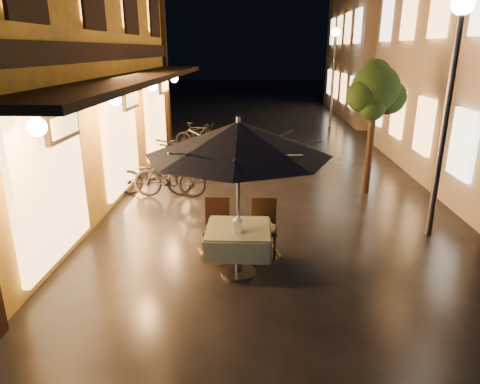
{
  "coord_description": "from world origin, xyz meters",
  "views": [
    {
      "loc": [
        -0.28,
        -5.63,
        3.36
      ],
      "look_at": [
        -0.55,
        0.95,
        1.15
      ],
      "focal_mm": 32.0,
      "sensor_mm": 36.0,
      "label": 1
    }
  ],
  "objects_px": {
    "person_orange": "(216,218)",
    "bicycle_0": "(154,176)",
    "table_lantern": "(238,223)",
    "person_yellow": "(261,218)",
    "patio_umbrella": "(238,139)",
    "streetlamp_near": "(452,76)",
    "cafe_table": "(238,239)"
  },
  "relations": [
    {
      "from": "person_orange",
      "to": "bicycle_0",
      "type": "relative_size",
      "value": 0.79
    },
    {
      "from": "table_lantern",
      "to": "person_yellow",
      "type": "distance_m",
      "value": 0.82
    },
    {
      "from": "table_lantern",
      "to": "person_yellow",
      "type": "xyz_separation_m",
      "value": [
        0.34,
        0.72,
        -0.2
      ]
    },
    {
      "from": "patio_umbrella",
      "to": "bicycle_0",
      "type": "height_order",
      "value": "patio_umbrella"
    },
    {
      "from": "table_lantern",
      "to": "person_yellow",
      "type": "relative_size",
      "value": 0.18
    },
    {
      "from": "person_yellow",
      "to": "patio_umbrella",
      "type": "bearing_deg",
      "value": 44.52
    },
    {
      "from": "table_lantern",
      "to": "person_yellow",
      "type": "bearing_deg",
      "value": 64.57
    },
    {
      "from": "streetlamp_near",
      "to": "person_orange",
      "type": "distance_m",
      "value": 4.66
    },
    {
      "from": "cafe_table",
      "to": "streetlamp_near",
      "type": "bearing_deg",
      "value": 24.86
    },
    {
      "from": "cafe_table",
      "to": "person_orange",
      "type": "height_order",
      "value": "person_orange"
    },
    {
      "from": "streetlamp_near",
      "to": "person_orange",
      "type": "xyz_separation_m",
      "value": [
        -3.95,
        -1.11,
        -2.2
      ]
    },
    {
      "from": "cafe_table",
      "to": "person_orange",
      "type": "relative_size",
      "value": 0.69
    },
    {
      "from": "table_lantern",
      "to": "person_yellow",
      "type": "height_order",
      "value": "person_yellow"
    },
    {
      "from": "person_orange",
      "to": "person_yellow",
      "type": "distance_m",
      "value": 0.74
    },
    {
      "from": "person_orange",
      "to": "person_yellow",
      "type": "height_order",
      "value": "person_orange"
    },
    {
      "from": "streetlamp_near",
      "to": "bicycle_0",
      "type": "height_order",
      "value": "streetlamp_near"
    },
    {
      "from": "cafe_table",
      "to": "patio_umbrella",
      "type": "relative_size",
      "value": 0.36
    },
    {
      "from": "cafe_table",
      "to": "table_lantern",
      "type": "height_order",
      "value": "table_lantern"
    },
    {
      "from": "table_lantern",
      "to": "bicycle_0",
      "type": "relative_size",
      "value": 0.14
    },
    {
      "from": "table_lantern",
      "to": "person_orange",
      "type": "distance_m",
      "value": 0.82
    },
    {
      "from": "table_lantern",
      "to": "cafe_table",
      "type": "bearing_deg",
      "value": 90.0
    },
    {
      "from": "person_orange",
      "to": "streetlamp_near",
      "type": "bearing_deg",
      "value": -150.79
    },
    {
      "from": "patio_umbrella",
      "to": "person_yellow",
      "type": "height_order",
      "value": "patio_umbrella"
    },
    {
      "from": "streetlamp_near",
      "to": "table_lantern",
      "type": "distance_m",
      "value": 4.46
    },
    {
      "from": "streetlamp_near",
      "to": "patio_umbrella",
      "type": "bearing_deg",
      "value": -155.14
    },
    {
      "from": "patio_umbrella",
      "to": "table_lantern",
      "type": "distance_m",
      "value": 1.24
    },
    {
      "from": "bicycle_0",
      "to": "patio_umbrella",
      "type": "bearing_deg",
      "value": -149.54
    },
    {
      "from": "patio_umbrella",
      "to": "person_orange",
      "type": "relative_size",
      "value": 1.89
    },
    {
      "from": "patio_umbrella",
      "to": "table_lantern",
      "type": "xyz_separation_m",
      "value": [
        0.0,
        -0.16,
        -1.23
      ]
    },
    {
      "from": "patio_umbrella",
      "to": "bicycle_0",
      "type": "relative_size",
      "value": 1.49
    },
    {
      "from": "streetlamp_near",
      "to": "person_yellow",
      "type": "xyz_separation_m",
      "value": [
        -3.21,
        -1.09,
        -2.2
      ]
    },
    {
      "from": "cafe_table",
      "to": "patio_umbrella",
      "type": "bearing_deg",
      "value": -26.57
    }
  ]
}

